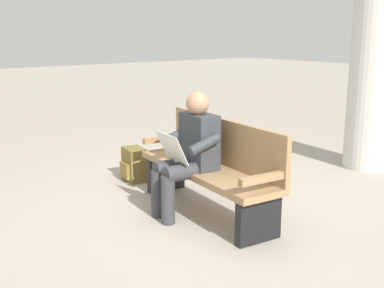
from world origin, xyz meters
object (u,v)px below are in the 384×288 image
(bench_near, at_px, (212,166))
(person_seated, at_px, (189,151))
(support_pillar, at_px, (376,27))
(backpack, at_px, (134,165))

(bench_near, xyz_separation_m, person_seated, (0.07, 0.23, 0.17))
(support_pillar, bearing_deg, person_seated, 88.38)
(support_pillar, bearing_deg, backpack, 63.57)
(person_seated, xyz_separation_m, backpack, (1.25, -0.14, -0.44))
(bench_near, xyz_separation_m, backpack, (1.32, 0.09, -0.27))
(bench_near, relative_size, backpack, 4.69)
(person_seated, bearing_deg, backpack, -0.22)
(person_seated, bearing_deg, bench_near, -100.16)
(bench_near, distance_m, person_seated, 0.29)
(person_seated, height_order, support_pillar, support_pillar)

